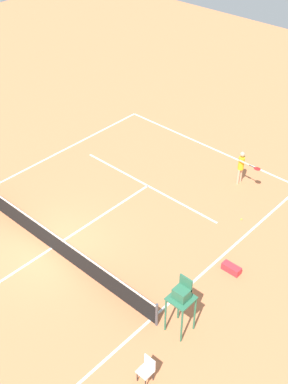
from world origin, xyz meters
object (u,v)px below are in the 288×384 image
object	(u,v)px
player_serving	(242,165)
courtside_chair_near	(147,369)
equipment_bag	(231,268)
tennis_ball	(241,219)
umpire_chair	(182,298)

from	to	relation	value
player_serving	courtside_chair_near	distance (m)	11.45
player_serving	equipment_bag	xyz separation A→B (m)	(-3.05, 5.12, -0.90)
courtside_chair_near	equipment_bag	size ratio (longest dim) A/B	1.25
tennis_ball	courtside_chair_near	world-z (taller)	courtside_chair_near
equipment_bag	player_serving	bearing A→B (deg)	-59.27
player_serving	umpire_chair	bearing A→B (deg)	23.50
tennis_ball	player_serving	bearing A→B (deg)	-54.31
umpire_chair	player_serving	bearing A→B (deg)	-68.99
umpire_chair	courtside_chair_near	bearing A→B (deg)	101.83
player_serving	tennis_ball	size ratio (longest dim) A/B	25.85
tennis_ball	courtside_chair_near	bearing A→B (deg)	104.15
courtside_chair_near	player_serving	bearing A→B (deg)	-70.78
player_serving	tennis_ball	distance (m)	2.93
player_serving	tennis_ball	world-z (taller)	player_serving
tennis_ball	umpire_chair	world-z (taller)	umpire_chair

